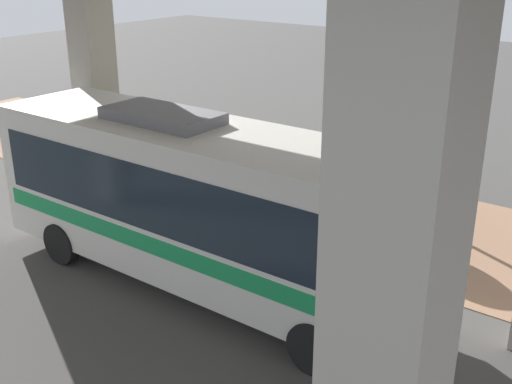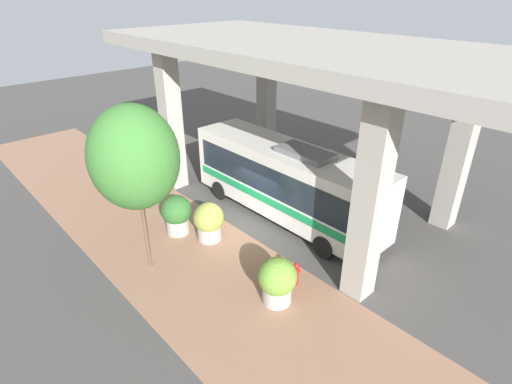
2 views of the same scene
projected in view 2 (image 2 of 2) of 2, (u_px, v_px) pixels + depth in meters
The scene contains 9 objects.
ground_plane at pixel (240, 231), 18.52m from camera, with size 80.00×80.00×0.00m, color #474442.
sidewalk_strip at pixel (186, 257), 16.71m from camera, with size 6.00×40.00×0.02m.
overpass at pixel (306, 64), 17.67m from camera, with size 9.40×20.12×8.00m.
bus at pixel (287, 179), 18.71m from camera, with size 2.70×10.30×3.79m.
fire_hydrant at pixel (296, 274), 14.98m from camera, with size 0.47×0.23×0.99m.
planter_front at pixel (177, 214), 17.95m from camera, with size 1.37×1.37×1.86m.
planter_middle at pixel (277, 280), 14.00m from camera, with size 1.39×1.39×1.80m.
planter_back at pixel (209, 221), 17.50m from camera, with size 1.34×1.34×1.77m.
street_tree_near at pixel (134, 158), 14.01m from camera, with size 3.19×3.19×6.66m.
Camera 2 is at (-10.04, -11.92, 10.19)m, focal length 28.00 mm.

